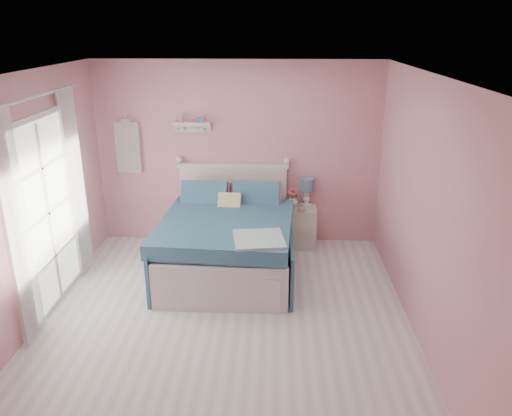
# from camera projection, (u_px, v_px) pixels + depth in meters

# --- Properties ---
(floor) EXTENTS (4.50, 4.50, 0.00)m
(floor) POSITION_uv_depth(u_px,v_px,m) (225.00, 322.00, 5.39)
(floor) COLOR beige
(floor) RESTS_ON ground
(room_shell) EXTENTS (4.50, 4.50, 4.50)m
(room_shell) POSITION_uv_depth(u_px,v_px,m) (221.00, 182.00, 4.85)
(room_shell) COLOR pink
(room_shell) RESTS_ON floor
(bed) EXTENTS (1.72, 2.09, 1.18)m
(bed) POSITION_uv_depth(u_px,v_px,m) (227.00, 242.00, 6.41)
(bed) COLOR silver
(bed) RESTS_ON floor
(nightstand) EXTENTS (0.41, 0.41, 0.59)m
(nightstand) POSITION_uv_depth(u_px,v_px,m) (301.00, 227.00, 7.16)
(nightstand) COLOR beige
(nightstand) RESTS_ON floor
(table_lamp) EXTENTS (0.20, 0.20, 0.40)m
(table_lamp) POSITION_uv_depth(u_px,v_px,m) (307.00, 186.00, 7.07)
(table_lamp) COLOR white
(table_lamp) RESTS_ON nightstand
(vase) EXTENTS (0.19, 0.19, 0.17)m
(vase) POSITION_uv_depth(u_px,v_px,m) (292.00, 201.00, 7.08)
(vase) COLOR silver
(vase) RESTS_ON nightstand
(teacup) EXTENTS (0.12, 0.12, 0.08)m
(teacup) POSITION_uv_depth(u_px,v_px,m) (301.00, 209.00, 6.91)
(teacup) COLOR pink
(teacup) RESTS_ON nightstand
(roses) EXTENTS (0.14, 0.11, 0.12)m
(roses) POSITION_uv_depth(u_px,v_px,m) (292.00, 193.00, 7.03)
(roses) COLOR #D44853
(roses) RESTS_ON vase
(wall_shelf) EXTENTS (0.50, 0.15, 0.25)m
(wall_shelf) POSITION_uv_depth(u_px,v_px,m) (192.00, 124.00, 6.87)
(wall_shelf) COLOR silver
(wall_shelf) RESTS_ON room_shell
(hanging_dress) EXTENTS (0.34, 0.03, 0.72)m
(hanging_dress) POSITION_uv_depth(u_px,v_px,m) (128.00, 148.00, 7.01)
(hanging_dress) COLOR white
(hanging_dress) RESTS_ON room_shell
(french_door) EXTENTS (0.04, 1.32, 2.16)m
(french_door) POSITION_uv_depth(u_px,v_px,m) (47.00, 214.00, 5.47)
(french_door) COLOR silver
(french_door) RESTS_ON floor
(curtain_near) EXTENTS (0.04, 0.40, 2.32)m
(curtain_near) POSITION_uv_depth(u_px,v_px,m) (17.00, 231.00, 4.73)
(curtain_near) COLOR white
(curtain_near) RESTS_ON floor
(curtain_far) EXTENTS (0.04, 0.40, 2.32)m
(curtain_far) POSITION_uv_depth(u_px,v_px,m) (76.00, 184.00, 6.13)
(curtain_far) COLOR white
(curtain_far) RESTS_ON floor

